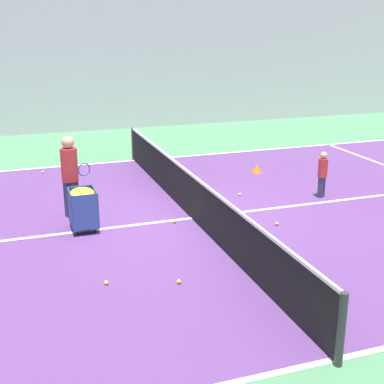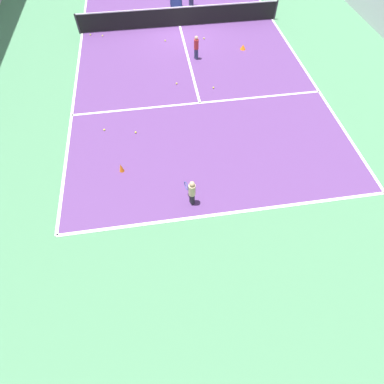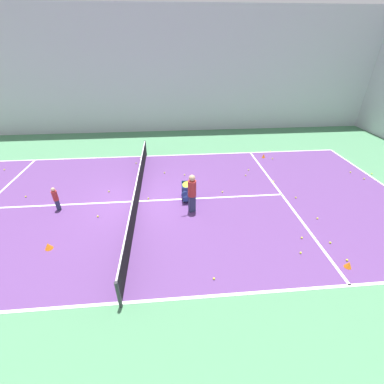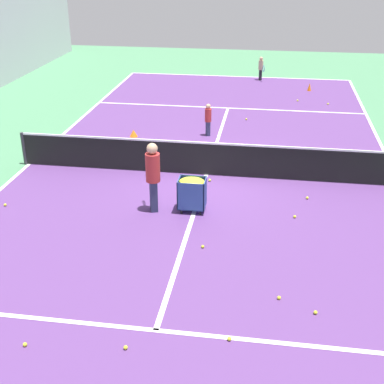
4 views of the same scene
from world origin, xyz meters
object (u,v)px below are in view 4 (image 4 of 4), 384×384
(child_midcourt, at_px, (208,118))
(coach_at_net, at_px, (153,173))
(ball_cart, at_px, (192,188))
(training_cone_0, at_px, (309,87))
(player_near_baseline, at_px, (261,67))
(tennis_net, at_px, (207,158))

(child_midcourt, bearing_deg, coach_at_net, -35.89)
(ball_cart, xyz_separation_m, training_cone_0, (-3.29, -11.98, -0.42))
(child_midcourt, bearing_deg, training_cone_0, 121.27)
(coach_at_net, bearing_deg, player_near_baseline, -28.26)
(tennis_net, distance_m, player_near_baseline, 11.47)
(player_near_baseline, distance_m, training_cone_0, 2.74)
(player_near_baseline, bearing_deg, child_midcourt, -27.74)
(player_near_baseline, bearing_deg, training_cone_0, 35.03)
(tennis_net, xyz_separation_m, coach_at_net, (0.97, 2.30, 0.48))
(ball_cart, distance_m, training_cone_0, 12.42)
(training_cone_0, bearing_deg, coach_at_net, 70.88)
(ball_cart, bearing_deg, coach_at_net, 6.96)
(child_midcourt, height_order, training_cone_0, child_midcourt)
(tennis_net, relative_size, ball_cart, 12.71)
(child_midcourt, height_order, ball_cart, child_midcourt)
(tennis_net, relative_size, player_near_baseline, 9.93)
(ball_cart, bearing_deg, tennis_net, -91.70)
(player_near_baseline, distance_m, child_midcourt, 8.26)
(tennis_net, distance_m, child_midcourt, 3.31)
(coach_at_net, xyz_separation_m, child_midcourt, (-0.60, -5.59, -0.36))
(tennis_net, bearing_deg, ball_cart, 88.30)
(child_midcourt, bearing_deg, player_near_baseline, 140.22)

